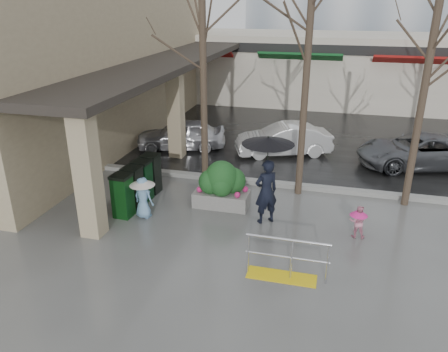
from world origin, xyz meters
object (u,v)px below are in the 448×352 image
at_px(child_blue, 143,194).
at_px(car_a, 181,135).
at_px(tree_mideast, 432,42).
at_px(car_b, 283,140).
at_px(tree_west, 203,29).
at_px(woman, 267,173).
at_px(child_pink, 358,220).
at_px(news_boxes, 138,184).
at_px(tree_midwest, 310,26).
at_px(car_c, 419,151).
at_px(planter, 222,185).
at_px(handrail, 285,263).

distance_m(child_blue, car_a, 6.26).
distance_m(tree_mideast, car_b, 7.08).
xyz_separation_m(tree_west, car_a, (-2.06, 3.33, -4.45)).
height_order(tree_mideast, child_blue, tree_mideast).
height_order(tree_west, woman, tree_west).
xyz_separation_m(child_pink, news_boxes, (-6.54, 0.44, 0.14)).
height_order(tree_west, news_boxes, tree_west).
bearing_deg(tree_midwest, car_a, 147.69).
relative_size(child_pink, car_c, 0.20).
xyz_separation_m(planter, car_c, (6.33, 5.14, -0.07)).
xyz_separation_m(tree_mideast, child_blue, (-7.50, -2.84, -4.12)).
bearing_deg(child_blue, car_a, -67.13).
xyz_separation_m(news_boxes, car_b, (3.75, 5.75, -0.03)).
distance_m(child_blue, planter, 2.40).
xyz_separation_m(tree_mideast, car_a, (-8.56, 3.33, -4.23)).
height_order(planter, news_boxes, planter).
xyz_separation_m(tree_midwest, child_blue, (-4.20, -2.84, -4.49)).
bearing_deg(car_a, tree_midwest, 41.28).
bearing_deg(car_b, tree_midwest, -6.19).
bearing_deg(tree_mideast, child_blue, -159.24).
bearing_deg(car_b, tree_mideast, 27.92).
xyz_separation_m(handrail, woman, (-0.88, 2.56, 1.15)).
xyz_separation_m(tree_midwest, woman, (-0.72, -2.24, -3.71)).
bearing_deg(handrail, car_b, 97.75).
bearing_deg(car_b, handrail, -13.48).
relative_size(tree_mideast, car_c, 1.43).
bearing_deg(car_a, news_boxes, -10.90).
relative_size(child_blue, planter, 0.74).
xyz_separation_m(child_blue, car_a, (-1.06, 6.17, -0.11)).
bearing_deg(planter, car_c, 39.06).
distance_m(woman, child_pink, 2.72).
xyz_separation_m(tree_west, woman, (2.48, -2.24, -3.56)).
height_order(news_boxes, car_c, news_boxes).
bearing_deg(car_b, car_a, -106.02).
bearing_deg(car_b, planter, -34.01).
xyz_separation_m(woman, car_a, (-4.54, 5.56, -0.89)).
bearing_deg(tree_mideast, car_b, 139.16).
distance_m(tree_mideast, child_pink, 5.21).
distance_m(woman, car_b, 6.03).
relative_size(tree_midwest, car_a, 1.89).
xyz_separation_m(news_boxes, car_a, (-0.52, 5.36, -0.03)).
bearing_deg(woman, tree_midwest, -144.60).
xyz_separation_m(tree_west, car_b, (2.20, 3.72, -4.45)).
bearing_deg(tree_west, car_c, 26.15).
height_order(tree_midwest, tree_mideast, tree_midwest).
distance_m(child_pink, car_c, 6.51).
distance_m(planter, car_a, 5.75).
height_order(tree_mideast, car_b, tree_mideast).
relative_size(handrail, tree_mideast, 0.29).
relative_size(tree_west, child_blue, 5.47).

